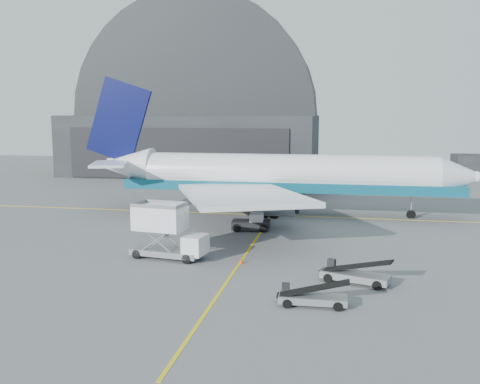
% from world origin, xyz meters
% --- Properties ---
extents(ground, '(200.00, 200.00, 0.00)m').
position_xyz_m(ground, '(0.00, 0.00, 0.00)').
color(ground, '#565659').
rests_on(ground, ground).
extents(taxi_lines, '(80.00, 42.12, 0.02)m').
position_xyz_m(taxi_lines, '(0.00, 12.67, 0.01)').
color(taxi_lines, yellow).
rests_on(taxi_lines, ground).
extents(hangar, '(50.00, 28.30, 28.00)m').
position_xyz_m(hangar, '(-22.00, 64.95, 9.54)').
color(hangar, black).
rests_on(hangar, ground).
extents(airliner, '(49.05, 47.56, 17.21)m').
position_xyz_m(airliner, '(-0.21, 21.23, 4.82)').
color(airliner, white).
rests_on(airliner, ground).
extents(catering_truck, '(6.86, 3.40, 4.52)m').
position_xyz_m(catering_truck, '(-6.52, -1.17, 2.29)').
color(catering_truck, slate).
rests_on(catering_truck, ground).
extents(pushback_tug, '(4.21, 2.67, 1.87)m').
position_xyz_m(pushback_tug, '(-1.10, 11.27, 0.70)').
color(pushback_tug, black).
rests_on(pushback_tug, ground).
extents(belt_loader_a, '(4.71, 1.74, 1.79)m').
position_xyz_m(belt_loader_a, '(6.47, -10.52, 0.55)').
color(belt_loader_a, slate).
rests_on(belt_loader_a, ground).
extents(belt_loader_b, '(5.38, 3.10, 2.02)m').
position_xyz_m(belt_loader_b, '(9.30, -5.20, 0.62)').
color(belt_loader_b, slate).
rests_on(belt_loader_b, ground).
extents(traffic_cone, '(0.32, 0.32, 0.46)m').
position_xyz_m(traffic_cone, '(0.16, -1.72, 0.22)').
color(traffic_cone, '#FF2F08').
rests_on(traffic_cone, ground).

